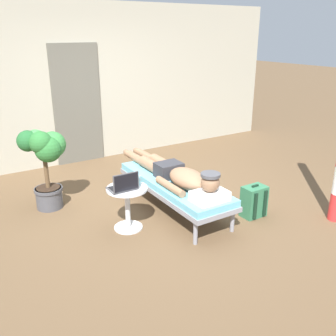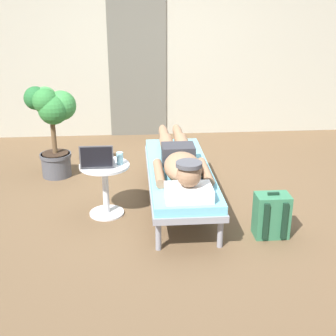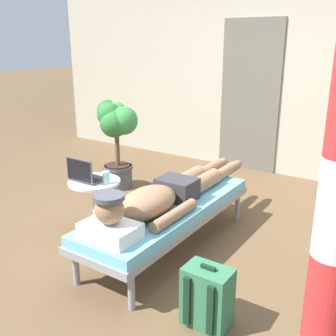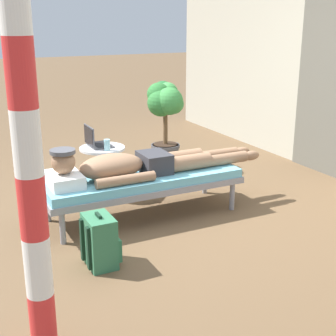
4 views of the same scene
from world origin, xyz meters
name	(u,v)px [view 3 (image 3 of 4)]	position (x,y,z in m)	size (l,w,h in m)	color
ground_plane	(176,240)	(0.00, 0.00, 0.00)	(40.00, 40.00, 0.00)	brown
house_wall_back	(280,73)	(0.01, 2.49, 1.35)	(7.60, 0.20, 2.70)	#B2AD99
house_door_panel	(250,97)	(-0.35, 2.38, 1.02)	(0.84, 0.03, 2.04)	#625F54
lounge_chair	(169,211)	(0.01, -0.15, 0.35)	(0.63, 1.90, 0.42)	gray
person_reclining	(164,195)	(0.01, -0.22, 0.52)	(0.53, 2.17, 0.33)	white
side_table	(95,197)	(-0.72, -0.29, 0.36)	(0.48, 0.48, 0.52)	silver
laptop	(85,175)	(-0.78, -0.34, 0.58)	(0.31, 0.24, 0.23)	#4C4C51
drink_glass	(106,178)	(-0.57, -0.28, 0.58)	(0.06, 0.06, 0.12)	#99D8E5
backpack	(208,297)	(0.77, -0.83, 0.20)	(0.30, 0.26, 0.42)	#33724C
potted_plant	(117,130)	(-1.35, 0.77, 0.73)	(0.59, 0.45, 1.07)	#4C4C51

